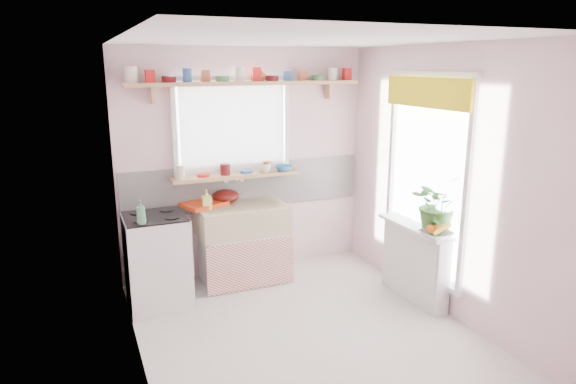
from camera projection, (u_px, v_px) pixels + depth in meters
name	position (u px, v px, depth m)	size (l,w,h in m)	color
room	(329.00, 159.00, 5.25)	(3.20, 3.20, 3.20)	beige
sink_unit	(243.00, 243.00, 5.56)	(0.95, 0.65, 1.11)	white
cooker	(157.00, 261.00, 4.98)	(0.58, 0.58, 0.93)	white
radiator_ledge	(415.00, 261.00, 5.14)	(0.22, 0.95, 0.78)	white
windowsill	(236.00, 176.00, 5.56)	(1.40, 0.22, 0.04)	tan
pine_shelf	(248.00, 83.00, 5.37)	(2.52, 0.24, 0.04)	tan
shelf_crockery	(248.00, 76.00, 5.35)	(2.47, 0.11, 0.12)	silver
sill_crockery	(232.00, 169.00, 5.52)	(1.35, 0.11, 0.12)	silver
dish_tray	(204.00, 204.00, 5.44)	(0.43, 0.32, 0.04)	red
colander	(226.00, 196.00, 5.58)	(0.30, 0.30, 0.14)	#51100E
jade_plant	(437.00, 203.00, 4.78)	(0.50, 0.43, 0.55)	#396729
fruit_bowl	(436.00, 235.00, 4.65)	(0.28, 0.28, 0.07)	silver
herb_pot	(437.00, 228.00, 4.63)	(0.11, 0.07, 0.20)	#2D6B2B
soap_bottle_sink	(207.00, 199.00, 5.31)	(0.09, 0.10, 0.21)	#D5E465
sill_cup	(265.00, 168.00, 5.60)	(0.13, 0.13, 0.10)	beige
sill_bowl	(284.00, 168.00, 5.69)	(0.20, 0.20, 0.06)	#356EAD
shelf_vase	(260.00, 74.00, 5.45)	(0.13, 0.13, 0.14)	#B46537
cooker_bottle	(141.00, 212.00, 4.59)	(0.09, 0.09, 0.22)	#478E5F
fruit	(437.00, 228.00, 4.64)	(0.20, 0.14, 0.10)	#D85A12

